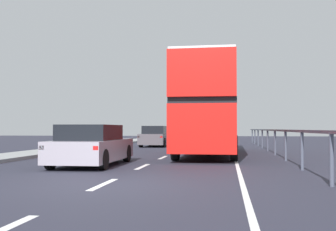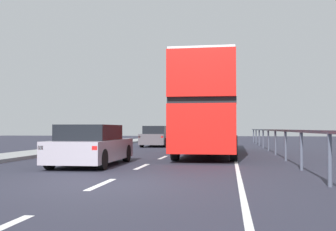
% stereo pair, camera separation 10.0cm
% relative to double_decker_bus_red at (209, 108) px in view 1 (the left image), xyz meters
% --- Properties ---
extents(ground_plane, '(75.16, 120.00, 0.10)m').
position_rel_double_decker_bus_red_xyz_m(ground_plane, '(-1.93, -10.72, -2.32)').
color(ground_plane, '#282937').
extents(lane_paint_markings, '(3.25, 46.00, 0.01)m').
position_rel_double_decker_bus_red_xyz_m(lane_paint_markings, '(-0.01, -1.90, -2.27)').
color(lane_paint_markings, silver).
rests_on(lane_paint_markings, ground).
extents(bridge_side_railing, '(0.10, 42.00, 1.22)m').
position_rel_double_decker_bus_red_xyz_m(bridge_side_railing, '(3.08, -1.72, -1.29)').
color(bridge_side_railing, '#434858').
rests_on(bridge_side_railing, ground).
extents(double_decker_bus_red, '(2.66, 10.70, 4.23)m').
position_rel_double_decker_bus_red_xyz_m(double_decker_bus_red, '(0.00, 0.00, 0.00)').
color(double_decker_bus_red, red).
rests_on(double_decker_bus_red, ground).
extents(hatchback_car_near, '(1.94, 4.57, 1.39)m').
position_rel_double_decker_bus_red_xyz_m(hatchback_car_near, '(-3.75, -6.24, -1.60)').
color(hatchback_car_near, gray).
rests_on(hatchback_car_near, ground).
extents(sedan_car_ahead, '(1.87, 4.35, 1.44)m').
position_rel_double_decker_bus_red_xyz_m(sedan_car_ahead, '(-4.10, 8.60, -1.58)').
color(sedan_car_ahead, '#4B474C').
rests_on(sedan_car_ahead, ground).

